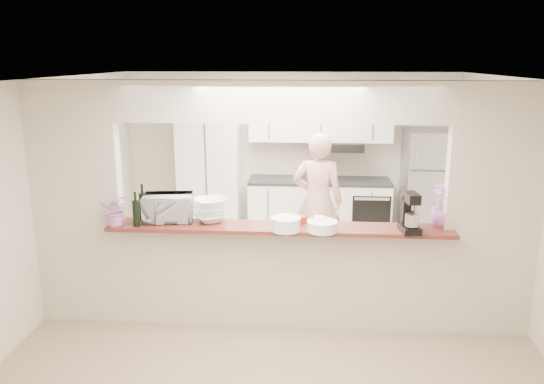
# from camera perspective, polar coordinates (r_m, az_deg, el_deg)

# --- Properties ---
(floor) EXTENTS (6.00, 6.00, 0.00)m
(floor) POSITION_cam_1_polar(r_m,az_deg,el_deg) (5.72, 0.76, -13.96)
(floor) COLOR gray
(floor) RESTS_ON ground
(tile_overlay) EXTENTS (5.00, 2.90, 0.01)m
(tile_overlay) POSITION_cam_1_polar(r_m,az_deg,el_deg) (7.12, 1.47, -8.03)
(tile_overlay) COLOR beige
(tile_overlay) RESTS_ON floor
(partition) EXTENTS (5.00, 0.15, 2.50)m
(partition) POSITION_cam_1_polar(r_m,az_deg,el_deg) (5.18, 0.81, 0.64)
(partition) COLOR beige
(partition) RESTS_ON floor
(bar_counter) EXTENTS (3.40, 0.38, 1.09)m
(bar_counter) POSITION_cam_1_polar(r_m,az_deg,el_deg) (5.46, 0.78, -8.66)
(bar_counter) COLOR beige
(bar_counter) RESTS_ON floor
(kitchen_cabinets) EXTENTS (3.15, 0.62, 2.25)m
(kitchen_cabinets) POSITION_cam_1_polar(r_m,az_deg,el_deg) (7.96, 0.55, 1.70)
(kitchen_cabinets) COLOR white
(kitchen_cabinets) RESTS_ON floor
(refrigerator) EXTENTS (0.75, 0.70, 1.70)m
(refrigerator) POSITION_cam_1_polar(r_m,az_deg,el_deg) (8.10, 16.51, 0.42)
(refrigerator) COLOR #B0B1B6
(refrigerator) RESTS_ON floor
(flower_left) EXTENTS (0.32, 0.29, 0.33)m
(flower_left) POSITION_cam_1_polar(r_m,az_deg,el_deg) (5.42, -16.43, -1.84)
(flower_left) COLOR #E076D5
(flower_left) RESTS_ON bar_counter
(wine_bottle_a) EXTENTS (0.07, 0.07, 0.37)m
(wine_bottle_a) POSITION_cam_1_polar(r_m,az_deg,el_deg) (5.56, -13.71, -1.44)
(wine_bottle_a) COLOR black
(wine_bottle_a) RESTS_ON bar_counter
(wine_bottle_b) EXTENTS (0.07, 0.07, 0.35)m
(wine_bottle_b) POSITION_cam_1_polar(r_m,az_deg,el_deg) (5.37, -14.40, -2.18)
(wine_bottle_b) COLOR black
(wine_bottle_b) RESTS_ON bar_counter
(toaster_oven) EXTENTS (0.53, 0.40, 0.27)m
(toaster_oven) POSITION_cam_1_polar(r_m,az_deg,el_deg) (5.47, -11.12, -1.67)
(toaster_oven) COLOR #B1B1B6
(toaster_oven) RESTS_ON bar_counter
(serving_bowls) EXTENTS (0.42, 0.42, 0.23)m
(serving_bowls) POSITION_cam_1_polar(r_m,az_deg,el_deg) (5.38, -6.63, -1.97)
(serving_bowls) COLOR white
(serving_bowls) RESTS_ON bar_counter
(plate_stack_a) EXTENTS (0.28, 0.28, 0.13)m
(plate_stack_a) POSITION_cam_1_polar(r_m,az_deg,el_deg) (5.08, 1.51, -3.46)
(plate_stack_a) COLOR white
(plate_stack_a) RESTS_ON bar_counter
(plate_stack_b) EXTENTS (0.29, 0.29, 0.10)m
(plate_stack_b) POSITION_cam_1_polar(r_m,az_deg,el_deg) (5.09, 5.42, -3.68)
(plate_stack_b) COLOR white
(plate_stack_b) RESTS_ON bar_counter
(red_bowl) EXTENTS (0.15, 0.15, 0.07)m
(red_bowl) POSITION_cam_1_polar(r_m,az_deg,el_deg) (5.35, 2.99, -2.93)
(red_bowl) COLOR maroon
(red_bowl) RESTS_ON bar_counter
(tan_bowl) EXTENTS (0.16, 0.16, 0.07)m
(tan_bowl) POSITION_cam_1_polar(r_m,az_deg,el_deg) (5.35, 1.38, -2.88)
(tan_bowl) COLOR #C5B38B
(tan_bowl) RESTS_ON bar_counter
(utensil_caddy) EXTENTS (0.25, 0.15, 0.23)m
(utensil_caddy) POSITION_cam_1_polar(r_m,az_deg,el_deg) (5.30, 5.70, -2.44)
(utensil_caddy) COLOR silver
(utensil_caddy) RESTS_ON bar_counter
(stand_mixer) EXTENTS (0.20, 0.28, 0.38)m
(stand_mixer) POSITION_cam_1_polar(r_m,az_deg,el_deg) (5.19, 14.62, -2.32)
(stand_mixer) COLOR black
(stand_mixer) RESTS_ON bar_counter
(flower_right) EXTENTS (0.31, 0.31, 0.43)m
(flower_right) POSITION_cam_1_polar(r_m,az_deg,el_deg) (5.43, 17.94, -1.37)
(flower_right) COLOR #AD66BF
(flower_right) RESTS_ON bar_counter
(person) EXTENTS (0.71, 0.51, 1.79)m
(person) POSITION_cam_1_polar(r_m,az_deg,el_deg) (6.85, 4.92, -1.09)
(person) COLOR #D99A8D
(person) RESTS_ON floor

